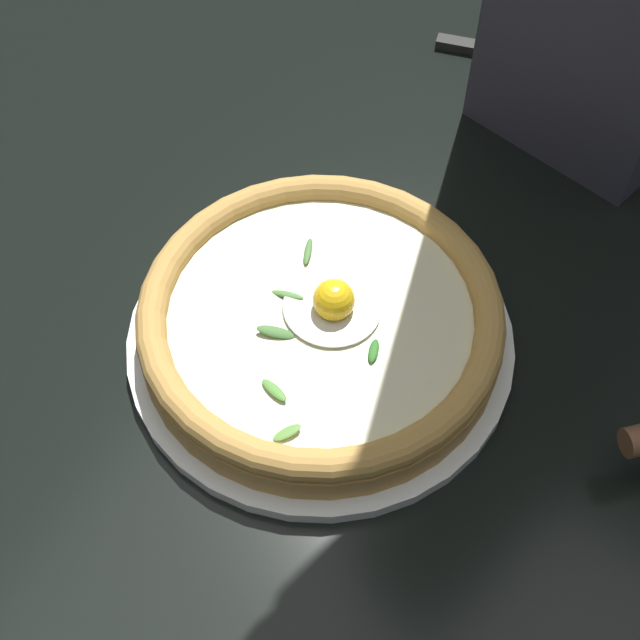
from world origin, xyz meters
TOP-DOWN VIEW (x-y plane):
  - ground_plane at (0.00, 0.00)m, footprint 2.40×2.40m
  - pizza_plate at (0.03, -0.00)m, footprint 0.31×0.31m
  - pizza at (0.03, -0.00)m, footprint 0.29×0.29m
  - table_knife at (0.01, 0.41)m, footprint 0.21×0.07m

SIDE VIEW (x-z plane):
  - ground_plane at x=0.00m, z-range -0.03..0.00m
  - table_knife at x=0.01m, z-range 0.00..0.01m
  - pizza_plate at x=0.03m, z-range 0.00..0.01m
  - pizza at x=0.03m, z-range 0.00..0.06m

